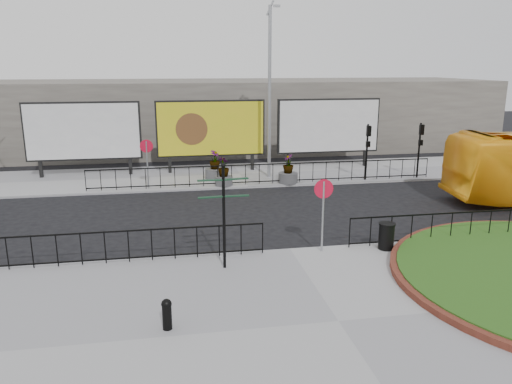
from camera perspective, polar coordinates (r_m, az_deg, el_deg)
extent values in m
plane|color=black|center=(17.14, 3.87, -6.83)|extent=(90.00, 90.00, 0.00)
cube|color=gray|center=(12.78, 9.39, -14.57)|extent=(30.00, 10.00, 0.12)
cube|color=gray|center=(28.44, -1.88, 1.98)|extent=(44.00, 6.00, 0.12)
cylinder|color=gray|center=(25.39, -12.31, 3.03)|extent=(0.07, 0.07, 2.40)
cylinder|color=#AD0B25|center=(25.23, -12.42, 5.14)|extent=(0.64, 0.03, 0.64)
cylinder|color=white|center=(25.25, -12.42, 5.15)|extent=(0.50, 0.03, 0.50)
cylinder|color=gray|center=(16.61, 7.64, -2.82)|extent=(0.07, 0.07, 2.40)
cylinder|color=#AD0B25|center=(16.35, 7.75, 0.36)|extent=(0.64, 0.03, 0.64)
cylinder|color=white|center=(16.37, 7.73, 0.38)|extent=(0.50, 0.03, 0.50)
cube|color=black|center=(29.87, -23.37, 2.49)|extent=(0.18, 0.18, 1.00)
cube|color=black|center=(29.12, -14.16, 2.96)|extent=(0.18, 0.18, 1.00)
cube|color=black|center=(29.08, -19.15, 6.59)|extent=(6.20, 0.25, 3.20)
cube|color=silver|center=(28.93, -19.19, 6.55)|extent=(6.00, 0.06, 3.00)
cube|color=black|center=(29.04, -9.82, 3.16)|extent=(0.18, 0.18, 1.00)
cube|color=black|center=(29.43, -0.42, 3.53)|extent=(0.18, 0.18, 1.00)
cube|color=black|center=(28.82, -5.18, 7.26)|extent=(6.20, 0.25, 3.20)
cube|color=gold|center=(28.66, -5.15, 7.22)|extent=(6.00, 0.06, 3.00)
cube|color=black|center=(29.87, 3.75, 3.66)|extent=(0.18, 0.18, 1.00)
cube|color=black|center=(31.34, 12.33, 3.87)|extent=(0.18, 0.18, 1.00)
cube|color=black|center=(30.21, 8.28, 7.50)|extent=(6.20, 0.25, 3.20)
cube|color=silver|center=(30.06, 8.37, 7.47)|extent=(6.00, 0.06, 3.00)
cylinder|color=gray|center=(27.08, 1.55, 11.10)|extent=(0.18, 0.18, 9.00)
cylinder|color=gray|center=(27.17, 1.62, 20.30)|extent=(0.43, 0.10, 0.77)
cube|color=gray|center=(27.25, 2.39, 20.49)|extent=(0.35, 0.15, 0.12)
cylinder|color=black|center=(27.36, 12.54, 4.47)|extent=(0.10, 0.10, 3.00)
cube|color=black|center=(27.08, 12.77, 6.82)|extent=(0.22, 0.18, 0.55)
cube|color=black|center=(27.18, 12.68, 5.36)|extent=(0.20, 0.16, 0.30)
cylinder|color=black|center=(28.64, 18.11, 4.53)|extent=(0.10, 0.10, 3.00)
cube|color=black|center=(28.37, 18.41, 6.77)|extent=(0.22, 0.18, 0.55)
cube|color=black|center=(28.46, 18.30, 5.38)|extent=(0.20, 0.16, 0.30)
cube|color=slate|center=(37.87, -4.08, 8.83)|extent=(40.00, 10.00, 5.00)
cylinder|color=black|center=(15.04, -3.68, -3.05)|extent=(0.09, 0.09, 3.16)
sphere|color=black|center=(14.63, -3.79, 3.04)|extent=(0.14, 0.14, 0.14)
cube|color=black|center=(14.69, -5.29, 1.35)|extent=(0.74, 0.15, 0.03)
cube|color=black|center=(14.82, -2.28, 1.51)|extent=(0.75, 0.24, 0.03)
cube|color=black|center=(14.78, -5.23, -0.59)|extent=(0.75, 0.20, 0.03)
cube|color=black|center=(14.89, -2.22, -0.43)|extent=(0.74, 0.15, 0.03)
cylinder|color=black|center=(12.29, -10.13, -13.88)|extent=(0.23, 0.23, 0.62)
sphere|color=black|center=(12.14, -10.20, -12.49)|extent=(0.25, 0.25, 0.25)
cylinder|color=black|center=(17.44, 14.67, -4.99)|extent=(0.52, 0.52, 0.86)
cylinder|color=black|center=(17.30, 14.77, -3.55)|extent=(0.55, 0.55, 0.06)
cylinder|color=#4C4C4F|center=(27.23, -4.71, 2.09)|extent=(1.05, 1.05, 0.55)
imported|color=#1E4512|center=(27.07, -4.74, 3.71)|extent=(0.79, 0.79, 1.02)
cylinder|color=#4C4C4F|center=(25.71, -3.71, 1.28)|extent=(0.91, 0.91, 0.48)
imported|color=#1E4512|center=(25.55, -3.73, 2.92)|extent=(0.81, 0.81, 1.02)
cylinder|color=#4C4C4F|center=(26.28, 3.68, 1.63)|extent=(1.01, 1.01, 0.53)
imported|color=#1E4512|center=(26.12, 3.71, 3.26)|extent=(0.58, 0.58, 1.00)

